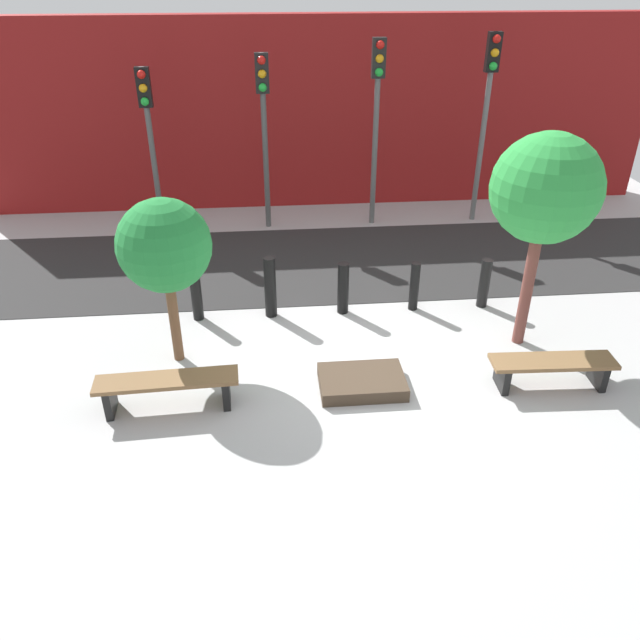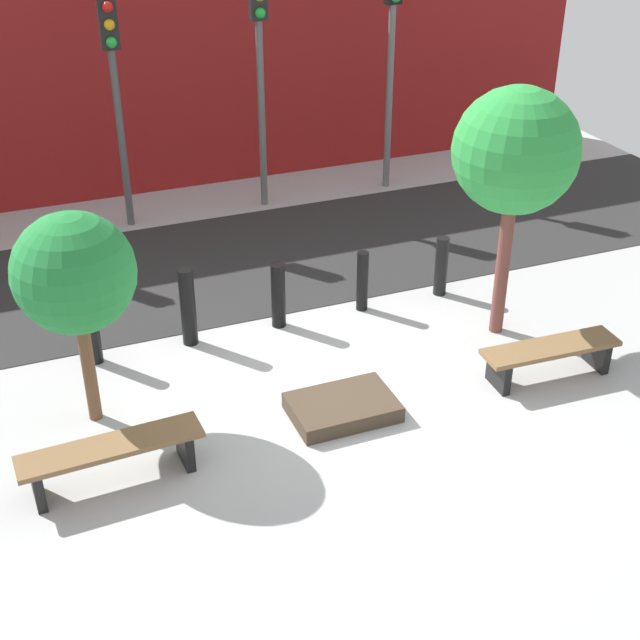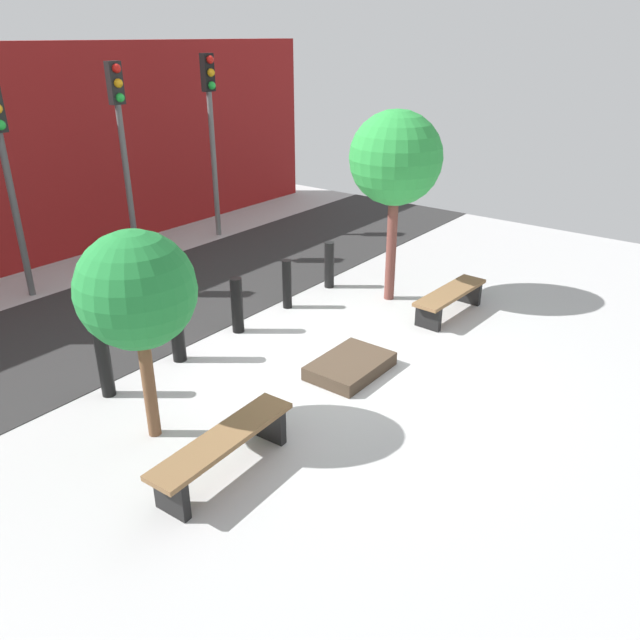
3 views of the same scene
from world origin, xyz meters
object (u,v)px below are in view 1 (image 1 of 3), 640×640
bench_right (552,367)px  planter_bed (362,382)px  tree_behind_right_bench (546,190)px  bench_left (167,386)px  traffic_light_mid_east (377,101)px  bollard_right (414,286)px  bollard_far_left (196,293)px  tree_behind_left_bench (164,246)px  bollard_left (270,287)px  traffic_light_west (148,121)px  traffic_light_east (488,97)px  bollard_center (343,288)px  bollard_far_right (484,283)px  traffic_light_mid_west (264,112)px

bench_right → planter_bed: size_ratio=1.46×
bench_right → tree_behind_right_bench: (-0.00, 1.21, 2.19)m
bench_left → traffic_light_mid_east: bearing=56.9°
bollard_right → bollard_far_left: bearing=180.0°
bench_left → tree_behind_left_bench: bearing=87.5°
tree_behind_left_bench → bollard_right: size_ratio=2.89×
tree_behind_left_bench → bollard_left: bearing=40.0°
bench_left → traffic_light_mid_east: size_ratio=0.49×
traffic_light_west → traffic_light_east: traffic_light_east is taller
planter_bed → traffic_light_mid_east: traffic_light_mid_east is taller
traffic_light_west → tree_behind_left_bench: bearing=-80.4°
bollard_center → bollard_right: bearing=0.0°
planter_bed → bollard_right: size_ratio=1.38×
planter_bed → bollard_far_left: size_ratio=1.22×
planter_bed → traffic_light_east: traffic_light_east is taller
bollard_far_right → bollard_left: bearing=180.0°
bollard_left → traffic_light_mid_west: 4.61m
bollard_far_left → bollard_center: 2.48m
tree_behind_right_bench → tree_behind_left_bench: bearing=180.0°
bench_left → bollard_left: bearing=56.7°
bollard_right → traffic_light_mid_east: bearing=90.6°
tree_behind_left_bench → bollard_far_right: bearing=13.2°
bollard_left → bollard_right: size_ratio=1.23×
traffic_light_mid_east → bench_right: bearing=-77.2°
tree_behind_right_bench → bollard_left: tree_behind_right_bench is taller
bollard_far_left → bench_right: bearing=-25.1°
tree_behind_right_bench → bollard_center: (-2.68, 1.21, -2.05)m
tree_behind_left_bench → planter_bed: bearing=-20.6°
planter_bed → traffic_light_mid_west: bearing=100.7°
bollard_left → traffic_light_mid_east: 5.28m
bollard_far_left → bollard_far_right: bearing=0.0°
bollard_far_right → traffic_light_west: 7.60m
bollard_left → bollard_far_right: 3.72m
bench_left → bollard_far_right: bollard_far_right is taller
tree_behind_right_bench → bollard_far_left: 5.67m
traffic_light_mid_west → bench_left: bearing=-102.8°
bench_left → bollard_far_right: size_ratio=2.17×
bollard_far_left → traffic_light_mid_east: 5.97m
planter_bed → bollard_far_left: (-2.48, 2.22, 0.40)m
traffic_light_mid_east → traffic_light_east: traffic_light_east is taller
bench_left → traffic_light_west: size_ratio=0.56×
tree_behind_left_bench → traffic_light_east: bearing=40.5°
bollard_far_right → bollard_right: bearing=180.0°
bench_right → bollard_right: size_ratio=2.01×
tree_behind_left_bench → bollard_far_left: (0.21, 1.21, -1.37)m
bollard_right → traffic_light_west: size_ratio=0.25×
bollard_right → traffic_light_mid_east: (-0.04, 4.14, 2.28)m
bollard_center → tree_behind_right_bench: bearing=-24.3°
tree_behind_left_bench → traffic_light_mid_east: 6.67m
traffic_light_west → traffic_light_mid_west: bearing=0.0°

